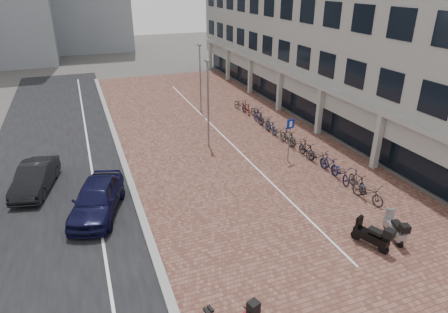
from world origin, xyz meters
TOP-DOWN VIEW (x-y plane):
  - ground at (0.00, 0.00)m, footprint 140.00×140.00m
  - plaza_brick at (2.00, 12.00)m, footprint 14.50×42.00m
  - street_asphalt at (-9.00, 12.00)m, footprint 8.00×50.00m
  - curb at (-5.10, 12.00)m, footprint 0.35×42.00m
  - lane_line at (-7.00, 12.00)m, footprint 0.12×44.00m
  - parking_line at (2.20, 12.00)m, footprint 0.10×30.00m
  - office_building at (12.97, 16.00)m, footprint 8.40×40.00m
  - car_navy at (-6.97, 4.64)m, footprint 3.33×5.17m
  - car_dark at (-9.87, 8.22)m, footprint 2.46×4.57m
  - shoes at (-3.98, -3.04)m, footprint 0.46×0.41m
  - scooter_front at (4.83, -1.98)m, footprint 0.99×1.78m
  - scooter_mid at (3.50, -2.08)m, footprint 1.14×1.85m
  - parking_sign at (4.45, 6.58)m, footprint 0.57×0.19m
  - lamp_near at (0.66, 10.65)m, footprint 0.12×0.12m
  - lamp_far at (2.43, 17.93)m, footprint 0.12×0.12m
  - bike_row at (5.86, 9.05)m, footprint 1.27×18.15m

SIDE VIEW (x-z plane):
  - ground at x=0.00m, z-range 0.00..0.00m
  - street_asphalt at x=-9.00m, z-range -0.01..0.02m
  - plaza_brick at x=2.00m, z-range -0.01..0.03m
  - lane_line at x=-7.00m, z-range 0.02..0.02m
  - parking_line at x=2.20m, z-range 0.03..0.04m
  - shoes at x=-3.98m, z-range 0.00..0.10m
  - curb at x=-5.10m, z-range 0.00..0.14m
  - bike_row at x=5.86m, z-range 0.00..1.05m
  - scooter_front at x=4.83m, z-range 0.00..1.17m
  - scooter_mid at x=3.50m, z-range 0.00..1.21m
  - car_dark at x=-9.87m, z-range 0.00..1.43m
  - car_navy at x=-6.97m, z-range 0.00..1.64m
  - parking_sign at x=4.45m, z-range 0.51..3.26m
  - lamp_far at x=2.43m, z-range 0.00..5.54m
  - lamp_near at x=0.66m, z-range 0.00..5.70m
  - office_building at x=12.97m, z-range 0.94..15.94m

